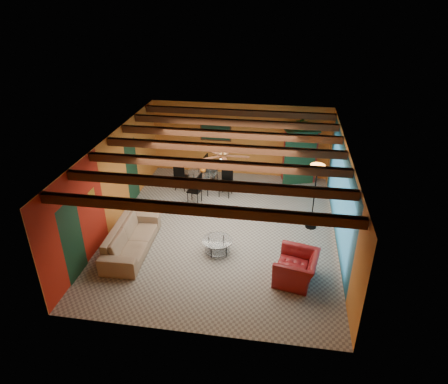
% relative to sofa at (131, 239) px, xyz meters
% --- Properties ---
extents(room, '(6.52, 8.01, 2.71)m').
position_rel_sofa_xyz_m(room, '(2.28, 1.50, 2.00)').
color(room, gray).
rests_on(room, ground).
extents(sofa, '(1.04, 2.49, 0.72)m').
position_rel_sofa_xyz_m(sofa, '(0.00, 0.00, 0.00)').
color(sofa, '#8B7259').
rests_on(sofa, ground).
extents(armchair, '(1.17, 1.28, 0.72)m').
position_rel_sofa_xyz_m(armchair, '(4.40, -0.56, 0.00)').
color(armchair, maroon).
rests_on(armchair, ground).
extents(coffee_table, '(1.03, 1.03, 0.42)m').
position_rel_sofa_xyz_m(coffee_table, '(2.32, 0.23, -0.15)').
color(coffee_table, silver).
rests_on(coffee_table, ground).
extents(dining_table, '(2.34, 2.34, 1.06)m').
position_rel_sofa_xyz_m(dining_table, '(1.23, 3.65, 0.17)').
color(dining_table, white).
rests_on(dining_table, ground).
extents(armoire, '(1.20, 0.83, 1.91)m').
position_rel_sofa_xyz_m(armoire, '(4.48, 5.09, 0.60)').
color(armoire, maroon).
rests_on(armoire, ground).
extents(floor_lamp, '(0.51, 0.51, 2.03)m').
position_rel_sofa_xyz_m(floor_lamp, '(4.85, 1.94, 0.66)').
color(floor_lamp, black).
rests_on(floor_lamp, ground).
extents(ceiling_fan, '(1.50, 1.50, 0.44)m').
position_rel_sofa_xyz_m(ceiling_fan, '(2.28, 1.39, 2.00)').
color(ceiling_fan, '#472614').
rests_on(ceiling_fan, ceiling).
extents(painting, '(1.05, 0.03, 0.65)m').
position_rel_sofa_xyz_m(painting, '(1.38, 5.35, 1.29)').
color(painting, black).
rests_on(painting, wall_back).
extents(potted_plant, '(0.50, 0.44, 0.51)m').
position_rel_sofa_xyz_m(potted_plant, '(4.48, 5.09, 1.81)').
color(potted_plant, '#26661E').
rests_on(potted_plant, armoire).
extents(vase, '(0.25, 0.25, 0.21)m').
position_rel_sofa_xyz_m(vase, '(1.23, 3.65, 0.80)').
color(vase, orange).
rests_on(vase, dining_table).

